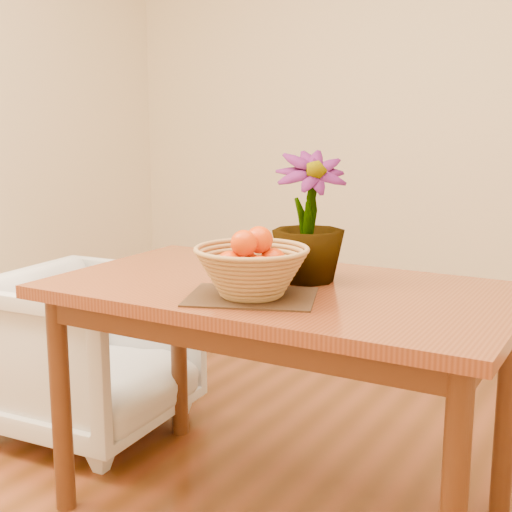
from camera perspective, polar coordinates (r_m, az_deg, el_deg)
The scene contains 7 objects.
wall_back at distance 3.94m, azimuth 15.61°, elevation 12.10°, with size 4.00×0.02×2.70m, color beige.
table at distance 2.18m, azimuth 2.06°, elevation -4.59°, with size 1.40×0.80×0.75m.
placemat at distance 2.01m, azimuth -0.35°, elevation -3.28°, with size 0.36×0.27×0.01m, color #3E2716.
wicker_basket at distance 1.99m, azimuth -0.35°, elevation -1.38°, with size 0.32×0.32×0.13m.
orange_pile at distance 1.98m, azimuth -0.34°, elevation -0.07°, with size 0.17×0.18×0.14m.
potted_plant at distance 2.18m, azimuth 4.24°, elevation 3.12°, with size 0.22×0.22×0.40m, color #144714.
armchair at distance 2.94m, azimuth -13.25°, elevation -6.85°, with size 0.70×0.66×0.72m, color gray.
Camera 1 is at (0.96, -1.57, 1.25)m, focal length 50.00 mm.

